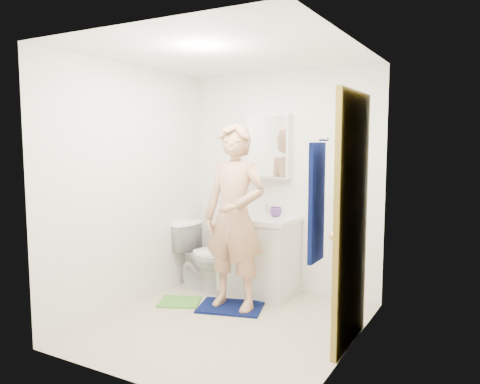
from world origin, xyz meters
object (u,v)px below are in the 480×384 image
medicine_cabinet (269,146)px  toilet (206,256)px  towel (317,203)px  vanity_cabinet (259,258)px  soap_dispenser (236,206)px  toothbrush_cup (276,212)px  man (235,217)px

medicine_cabinet → toilet: bearing=-148.2°
towel → medicine_cabinet: bearing=124.6°
vanity_cabinet → towel: towel is taller
soap_dispenser → toothbrush_cup: bearing=17.8°
towel → soap_dispenser: (-1.43, 1.43, -0.30)m
toothbrush_cup → toilet: bearing=-163.6°
medicine_cabinet → toilet: medicine_cabinet is taller
medicine_cabinet → toilet: (-0.60, -0.37, -1.23)m
towel → vanity_cabinet: bearing=128.5°
towel → toothbrush_cup: 1.90m
medicine_cabinet → soap_dispenser: size_ratio=3.41×
vanity_cabinet → medicine_cabinet: bearing=90.0°
toilet → toothbrush_cup: 0.95m
toilet → man: man is taller
medicine_cabinet → towel: size_ratio=0.87×
vanity_cabinet → soap_dispenser: soap_dispenser is taller
vanity_cabinet → soap_dispenser: bearing=-167.6°
medicine_cabinet → towel: medicine_cabinet is taller
toilet → man: size_ratio=0.42×
man → soap_dispenser: bearing=118.9°
toilet → soap_dispenser: 0.68m
medicine_cabinet → man: medicine_cabinet is taller
toilet → toothbrush_cup: bearing=-67.2°
medicine_cabinet → soap_dispenser: (-0.25, -0.28, -0.65)m
toilet → soap_dispenser: (0.35, 0.09, 0.58)m
medicine_cabinet → soap_dispenser: bearing=-132.1°
toilet → soap_dispenser: soap_dispenser is taller
man → toothbrush_cup: bearing=77.2°
towel → soap_dispenser: bearing=135.1°
vanity_cabinet → medicine_cabinet: size_ratio=1.14×
soap_dispenser → toothbrush_cup: soap_dispenser is taller
towel → man: bearing=141.3°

